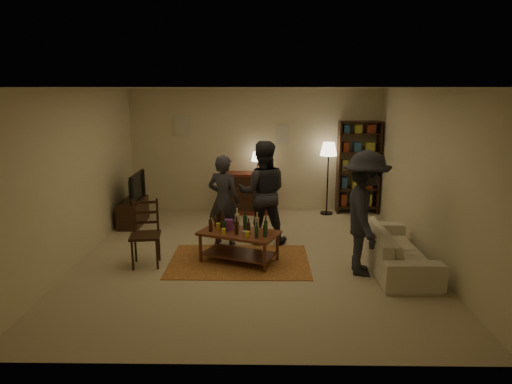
{
  "coord_description": "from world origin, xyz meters",
  "views": [
    {
      "loc": [
        0.16,
        -7.05,
        2.69
      ],
      "look_at": [
        0.06,
        0.1,
        1.06
      ],
      "focal_mm": 32.0,
      "sensor_mm": 36.0,
      "label": 1
    }
  ],
  "objects_px": {
    "person_left": "(224,200)",
    "person_by_sofa": "(365,213)",
    "floor_lamp": "(329,154)",
    "person_right": "(262,193)",
    "dining_chair": "(145,230)",
    "tv_stand": "(133,206)",
    "bookshelf": "(358,167)",
    "sofa": "(395,248)",
    "coffee_table": "(239,236)",
    "dresser": "(246,192)"
  },
  "relations": [
    {
      "from": "person_left",
      "to": "coffee_table",
      "type": "bearing_deg",
      "value": 131.22
    },
    {
      "from": "person_by_sofa",
      "to": "person_left",
      "type": "bearing_deg",
      "value": 65.35
    },
    {
      "from": "coffee_table",
      "to": "sofa",
      "type": "distance_m",
      "value": 2.42
    },
    {
      "from": "coffee_table",
      "to": "dresser",
      "type": "height_order",
      "value": "dresser"
    },
    {
      "from": "floor_lamp",
      "to": "coffee_table",
      "type": "bearing_deg",
      "value": -121.85
    },
    {
      "from": "dining_chair",
      "to": "bookshelf",
      "type": "height_order",
      "value": "bookshelf"
    },
    {
      "from": "bookshelf",
      "to": "sofa",
      "type": "xyz_separation_m",
      "value": [
        -0.05,
        -3.18,
        -0.73
      ]
    },
    {
      "from": "dining_chair",
      "to": "sofa",
      "type": "distance_m",
      "value": 3.86
    },
    {
      "from": "tv_stand",
      "to": "person_by_sofa",
      "type": "bearing_deg",
      "value": -30.73
    },
    {
      "from": "dining_chair",
      "to": "person_left",
      "type": "height_order",
      "value": "person_left"
    },
    {
      "from": "tv_stand",
      "to": "floor_lamp",
      "type": "height_order",
      "value": "floor_lamp"
    },
    {
      "from": "sofa",
      "to": "person_by_sofa",
      "type": "height_order",
      "value": "person_by_sofa"
    },
    {
      "from": "floor_lamp",
      "to": "person_right",
      "type": "bearing_deg",
      "value": -126.25
    },
    {
      "from": "person_left",
      "to": "tv_stand",
      "type": "bearing_deg",
      "value": -10.13
    },
    {
      "from": "person_right",
      "to": "sofa",
      "type": "bearing_deg",
      "value": 149.79
    },
    {
      "from": "dresser",
      "to": "person_right",
      "type": "bearing_deg",
      "value": -79.9
    },
    {
      "from": "tv_stand",
      "to": "person_left",
      "type": "distance_m",
      "value": 2.3
    },
    {
      "from": "bookshelf",
      "to": "sofa",
      "type": "height_order",
      "value": "bookshelf"
    },
    {
      "from": "coffee_table",
      "to": "person_by_sofa",
      "type": "bearing_deg",
      "value": -12.83
    },
    {
      "from": "tv_stand",
      "to": "dresser",
      "type": "bearing_deg",
      "value": 22.07
    },
    {
      "from": "dining_chair",
      "to": "floor_lamp",
      "type": "bearing_deg",
      "value": 34.61
    },
    {
      "from": "dining_chair",
      "to": "person_right",
      "type": "height_order",
      "value": "person_right"
    },
    {
      "from": "floor_lamp",
      "to": "sofa",
      "type": "height_order",
      "value": "floor_lamp"
    },
    {
      "from": "tv_stand",
      "to": "person_right",
      "type": "relative_size",
      "value": 0.58
    },
    {
      "from": "coffee_table",
      "to": "dining_chair",
      "type": "bearing_deg",
      "value": -175.44
    },
    {
      "from": "sofa",
      "to": "person_right",
      "type": "bearing_deg",
      "value": 61.11
    },
    {
      "from": "floor_lamp",
      "to": "dining_chair",
      "type": "bearing_deg",
      "value": -137.24
    },
    {
      "from": "bookshelf",
      "to": "sofa",
      "type": "distance_m",
      "value": 3.26
    },
    {
      "from": "bookshelf",
      "to": "person_right",
      "type": "relative_size",
      "value": 1.11
    },
    {
      "from": "dining_chair",
      "to": "bookshelf",
      "type": "distance_m",
      "value": 5.01
    },
    {
      "from": "tv_stand",
      "to": "person_by_sofa",
      "type": "relative_size",
      "value": 0.58
    },
    {
      "from": "coffee_table",
      "to": "bookshelf",
      "type": "bearing_deg",
      "value": 50.69
    },
    {
      "from": "floor_lamp",
      "to": "person_right",
      "type": "xyz_separation_m",
      "value": [
        -1.41,
        -1.93,
        -0.41
      ]
    },
    {
      "from": "dresser",
      "to": "floor_lamp",
      "type": "bearing_deg",
      "value": -2.06
    },
    {
      "from": "dining_chair",
      "to": "bookshelf",
      "type": "bearing_deg",
      "value": 30.45
    },
    {
      "from": "tv_stand",
      "to": "bookshelf",
      "type": "bearing_deg",
      "value": 11.8
    },
    {
      "from": "bookshelf",
      "to": "sofa",
      "type": "bearing_deg",
      "value": -90.82
    },
    {
      "from": "dresser",
      "to": "bookshelf",
      "type": "distance_m",
      "value": 2.5
    },
    {
      "from": "coffee_table",
      "to": "person_right",
      "type": "distance_m",
      "value": 1.12
    },
    {
      "from": "person_by_sofa",
      "to": "dining_chair",
      "type": "bearing_deg",
      "value": 90.19
    },
    {
      "from": "person_right",
      "to": "dresser",
      "type": "bearing_deg",
      "value": -81.22
    },
    {
      "from": "dresser",
      "to": "person_right",
      "type": "height_order",
      "value": "person_right"
    },
    {
      "from": "coffee_table",
      "to": "person_by_sofa",
      "type": "distance_m",
      "value": 1.97
    },
    {
      "from": "sofa",
      "to": "person_left",
      "type": "bearing_deg",
      "value": 69.33
    },
    {
      "from": "sofa",
      "to": "person_right",
      "type": "relative_size",
      "value": 1.14
    },
    {
      "from": "tv_stand",
      "to": "coffee_table",
      "type": "bearing_deg",
      "value": -41.96
    },
    {
      "from": "coffee_table",
      "to": "person_right",
      "type": "xyz_separation_m",
      "value": [
        0.37,
        0.94,
        0.48
      ]
    },
    {
      "from": "dining_chair",
      "to": "bookshelf",
      "type": "xyz_separation_m",
      "value": [
        3.89,
        3.11,
        0.48
      ]
    },
    {
      "from": "tv_stand",
      "to": "person_by_sofa",
      "type": "height_order",
      "value": "person_by_sofa"
    },
    {
      "from": "person_left",
      "to": "person_by_sofa",
      "type": "height_order",
      "value": "person_by_sofa"
    }
  ]
}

